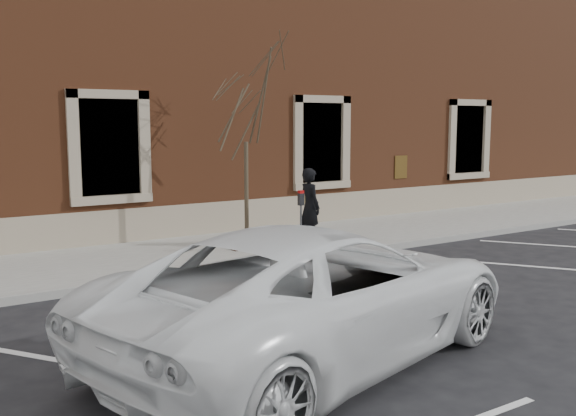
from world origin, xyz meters
TOP-DOWN VIEW (x-y plane):
  - ground at (0.00, 0.00)m, footprint 120.00×120.00m
  - sidewalk_near at (0.00, 1.75)m, footprint 40.00×3.50m
  - curb_near at (0.00, -0.05)m, footprint 40.00×0.12m
  - parking_stripes at (0.00, -2.20)m, footprint 28.00×4.40m
  - building_civic at (0.00, 7.74)m, footprint 40.00×8.62m
  - man at (0.75, 0.83)m, footprint 0.47×0.68m
  - parking_meter at (0.20, 0.38)m, footprint 0.12×0.09m
  - tree_grate at (-0.36, 1.81)m, footprint 1.34×1.34m
  - sapling at (-0.36, 1.81)m, footprint 2.59×2.59m
  - white_truck at (-3.04, -4.71)m, footprint 6.67×4.38m

SIDE VIEW (x-z plane):
  - ground at x=0.00m, z-range 0.00..0.00m
  - parking_stripes at x=0.00m, z-range 0.00..0.01m
  - sidewalk_near at x=0.00m, z-range 0.00..0.15m
  - curb_near at x=0.00m, z-range 0.00..0.15m
  - tree_grate at x=-0.36m, z-range 0.15..0.18m
  - white_truck at x=-3.04m, z-range 0.00..1.71m
  - man at x=0.75m, z-range 0.15..1.94m
  - parking_meter at x=0.20m, z-range 0.41..1.76m
  - sapling at x=-0.36m, z-range 1.01..5.32m
  - building_civic at x=0.00m, z-range 0.00..8.00m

